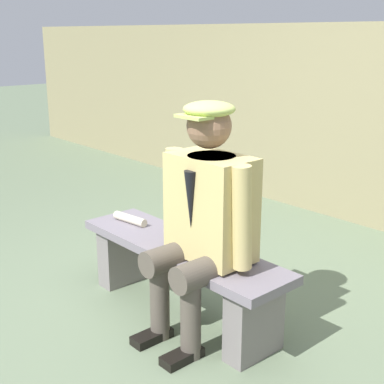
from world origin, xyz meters
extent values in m
plane|color=#637359|center=(0.00, 0.00, 0.00)|extent=(30.00, 30.00, 0.00)
cube|color=slate|center=(0.00, 0.00, 0.43)|extent=(1.51, 0.40, 0.05)
cube|color=slate|center=(-0.60, 0.00, 0.20)|extent=(0.14, 0.34, 0.40)
cube|color=slate|center=(0.60, 0.00, 0.20)|extent=(0.14, 0.34, 0.40)
cube|color=tan|center=(-0.26, 0.00, 0.75)|extent=(0.47, 0.29, 0.57)
cylinder|color=#1E2338|center=(-0.26, 0.00, 1.01)|extent=(0.26, 0.26, 0.06)
cone|color=black|center=(-0.26, 0.15, 0.82)|extent=(0.07, 0.07, 0.32)
sphere|color=#8C664C|center=(-0.26, 0.02, 1.20)|extent=(0.24, 0.24, 0.24)
ellipsoid|color=#B4C666|center=(-0.26, 0.02, 1.29)|extent=(0.27, 0.27, 0.08)
cube|color=#B4C666|center=(-0.26, 0.13, 1.26)|extent=(0.19, 0.11, 0.02)
cylinder|color=#524941|center=(-0.39, 0.13, 0.47)|extent=(0.15, 0.44, 0.15)
cylinder|color=#524941|center=(-0.39, 0.26, 0.23)|extent=(0.11, 0.11, 0.47)
cube|color=black|center=(-0.39, 0.32, 0.03)|extent=(0.10, 0.24, 0.05)
cylinder|color=tan|center=(-0.53, 0.04, 0.77)|extent=(0.11, 0.13, 0.55)
cylinder|color=#524941|center=(-0.13, 0.13, 0.47)|extent=(0.15, 0.44, 0.15)
cylinder|color=#524941|center=(-0.13, 0.26, 0.23)|extent=(0.11, 0.11, 0.47)
cube|color=black|center=(-0.13, 0.32, 0.03)|extent=(0.10, 0.24, 0.05)
cylinder|color=tan|center=(0.01, 0.04, 0.77)|extent=(0.11, 0.12, 0.55)
cylinder|color=beige|center=(0.51, 0.00, 0.48)|extent=(0.28, 0.09, 0.06)
camera|label=1|loc=(-2.28, 1.94, 1.67)|focal=50.60mm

